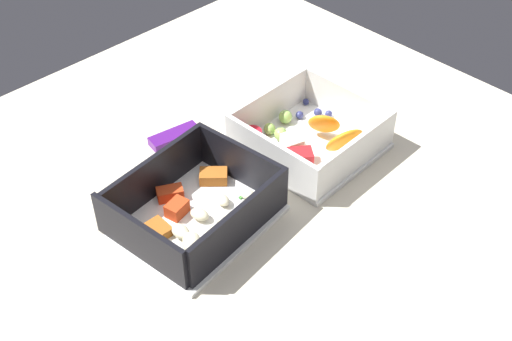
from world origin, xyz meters
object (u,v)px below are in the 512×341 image
(pasta_container, at_px, (195,209))
(candy_bar, at_px, (175,136))
(paper_cup_liner, at_px, (343,94))
(fruit_bowl, at_px, (310,136))

(pasta_container, height_order, candy_bar, pasta_container)
(pasta_container, height_order, paper_cup_liner, pasta_container)
(pasta_container, bearing_deg, candy_bar, 53.11)
(fruit_bowl, height_order, candy_bar, fruit_bowl)
(pasta_container, bearing_deg, fruit_bowl, -7.19)
(paper_cup_liner, bearing_deg, pasta_container, -172.89)
(pasta_container, bearing_deg, paper_cup_liner, 0.57)
(fruit_bowl, xyz_separation_m, paper_cup_liner, (0.12, 0.04, -0.01))
(fruit_bowl, bearing_deg, candy_bar, 129.83)
(candy_bar, bearing_deg, paper_cup_liner, -22.46)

